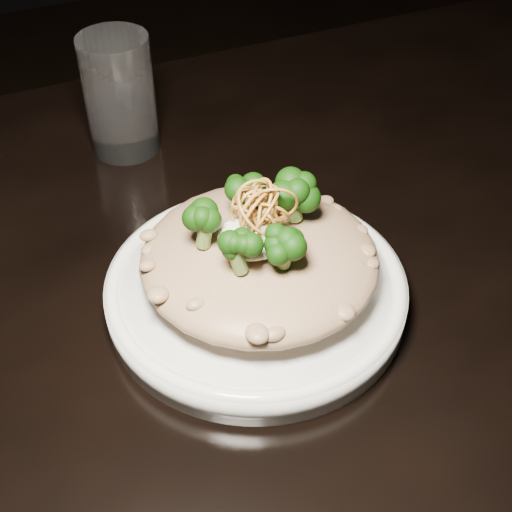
# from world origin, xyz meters

# --- Properties ---
(table) EXTENTS (1.10, 0.80, 0.75)m
(table) POSITION_xyz_m (0.00, 0.00, 0.67)
(table) COLOR black
(table) RESTS_ON ground
(plate) EXTENTS (0.26, 0.26, 0.03)m
(plate) POSITION_xyz_m (-0.08, -0.06, 0.76)
(plate) COLOR white
(plate) RESTS_ON table
(risotto) EXTENTS (0.20, 0.20, 0.04)m
(risotto) POSITION_xyz_m (-0.08, -0.06, 0.80)
(risotto) COLOR brown
(risotto) RESTS_ON plate
(broccoli) EXTENTS (0.11, 0.11, 0.04)m
(broccoli) POSITION_xyz_m (-0.08, -0.06, 0.84)
(broccoli) COLOR black
(broccoli) RESTS_ON risotto
(cheese) EXTENTS (0.06, 0.06, 0.02)m
(cheese) POSITION_xyz_m (-0.09, -0.06, 0.83)
(cheese) COLOR white
(cheese) RESTS_ON risotto
(shallots) EXTENTS (0.04, 0.04, 0.03)m
(shallots) POSITION_xyz_m (-0.08, -0.06, 0.85)
(shallots) COLOR brown
(shallots) RESTS_ON cheese
(drinking_glass) EXTENTS (0.09, 0.09, 0.13)m
(drinking_glass) POSITION_xyz_m (-0.11, 0.22, 0.82)
(drinking_glass) COLOR white
(drinking_glass) RESTS_ON table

